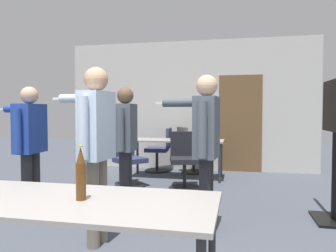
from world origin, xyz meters
TOP-DOWN VIEW (x-y plane):
  - back_wall at (0.03, 5.66)m, footprint 5.42×0.12m
  - conference_table_near at (-0.15, 0.35)m, footprint 2.21×0.79m
  - conference_table_far at (-0.11, 4.66)m, footprint 1.83×0.66m
  - tv_screen at (2.16, 2.60)m, footprint 0.44×1.04m
  - person_far_watching at (0.72, 1.89)m, footprint 0.74×0.63m
  - person_right_polo at (-1.48, 2.10)m, footprint 0.75×0.62m
  - person_near_casual at (-0.28, 1.40)m, footprint 0.75×0.61m
  - person_center_tall at (-0.38, 2.52)m, footprint 0.77×0.60m
  - office_chair_far_right at (-0.79, 3.83)m, footprint 0.69×0.68m
  - office_chair_mid_tucked at (0.18, 3.86)m, footprint 0.57×0.62m
  - office_chair_far_left at (0.09, 5.22)m, footprint 0.68×0.66m
  - office_chair_side_rolled at (-0.56, 5.25)m, footprint 0.56×0.52m
  - beer_bottle at (0.11, 0.35)m, footprint 0.06×0.06m

SIDE VIEW (x-z plane):
  - office_chair_far_right at x=-0.79m, z-range -0.03..0.88m
  - office_chair_side_rolled at x=-0.56m, z-range -0.03..0.90m
  - office_chair_mid_tucked at x=0.18m, z-range -0.03..0.91m
  - office_chair_far_left at x=0.09m, z-range -0.02..0.94m
  - conference_table_far at x=-0.11m, z-range 0.29..1.03m
  - conference_table_near at x=-0.15m, z-range 0.31..1.05m
  - beer_bottle at x=0.11m, z-range 0.73..1.07m
  - person_right_polo at x=-1.48m, z-range 0.16..1.75m
  - person_center_tall at x=-0.38m, z-range 0.17..1.76m
  - person_far_watching at x=0.72m, z-range 0.18..1.84m
  - tv_screen at x=2.16m, z-range 0.20..1.86m
  - person_near_casual at x=-0.28m, z-range 0.19..1.90m
  - back_wall at x=0.03m, z-range -0.01..2.81m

